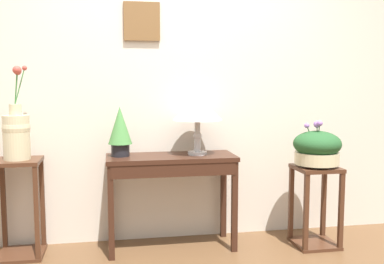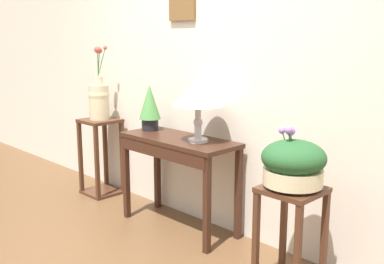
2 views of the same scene
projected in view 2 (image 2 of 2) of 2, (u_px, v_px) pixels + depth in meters
name	position (u px, v px, depth m)	size (l,w,h in m)	color
back_wall_with_art	(214.00, 57.00, 3.68)	(9.00, 0.13, 2.80)	beige
console_table	(177.00, 153.00, 3.68)	(1.03, 0.42, 0.77)	#381E14
table_lamp	(198.00, 94.00, 3.45)	(0.40, 0.40, 0.48)	#B7B7BC
potted_plant_on_console	(150.00, 106.00, 3.93)	(0.19, 0.19, 0.39)	black
pedestal_stand_left	(101.00, 157.00, 4.59)	(0.34, 0.34, 0.76)	#472819
flower_vase_tall_left	(99.00, 98.00, 4.47)	(0.21, 0.21, 0.71)	beige
pedestal_stand_right	(290.00, 239.00, 2.83)	(0.34, 0.34, 0.67)	#472819
planter_bowl_wide_right	(293.00, 163.00, 2.73)	(0.39, 0.39, 0.38)	beige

